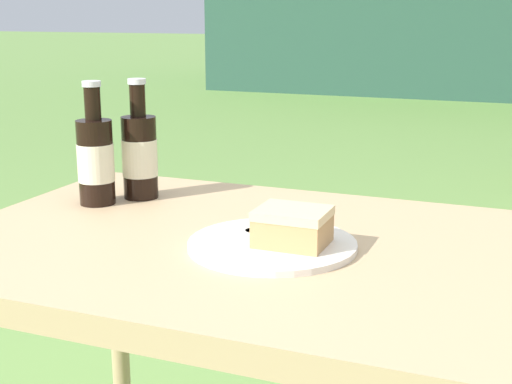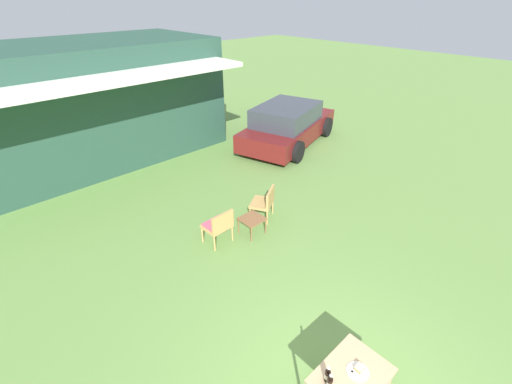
{
  "view_description": "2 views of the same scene",
  "coord_description": "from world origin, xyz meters",
  "px_view_note": "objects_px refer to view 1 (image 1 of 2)",
  "views": [
    {
      "loc": [
        0.43,
        -0.98,
        1.06
      ],
      "look_at": [
        0.0,
        0.1,
        0.76
      ],
      "focal_mm": 50.0,
      "sensor_mm": 36.0,
      "label": 1
    },
    {
      "loc": [
        -2.37,
        -0.93,
        4.49
      ],
      "look_at": [
        1.79,
        3.52,
        0.9
      ],
      "focal_mm": 24.0,
      "sensor_mm": 36.0,
      "label": 2
    }
  ],
  "objects_px": {
    "patio_table": "(233,282)",
    "cola_bottle_near": "(140,154)",
    "cola_bottle_far": "(96,159)",
    "cake_on_plate": "(281,237)"
  },
  "relations": [
    {
      "from": "cola_bottle_near",
      "to": "cola_bottle_far",
      "type": "bearing_deg",
      "value": -127.25
    },
    {
      "from": "cake_on_plate",
      "to": "cola_bottle_far",
      "type": "height_order",
      "value": "cola_bottle_far"
    },
    {
      "from": "cake_on_plate",
      "to": "cola_bottle_near",
      "type": "height_order",
      "value": "cola_bottle_near"
    },
    {
      "from": "patio_table",
      "to": "cola_bottle_near",
      "type": "height_order",
      "value": "cola_bottle_near"
    },
    {
      "from": "cake_on_plate",
      "to": "cola_bottle_far",
      "type": "relative_size",
      "value": 1.13
    },
    {
      "from": "cola_bottle_near",
      "to": "cola_bottle_far",
      "type": "xyz_separation_m",
      "value": [
        -0.05,
        -0.07,
        0.0
      ]
    },
    {
      "from": "patio_table",
      "to": "cola_bottle_far",
      "type": "height_order",
      "value": "cola_bottle_far"
    },
    {
      "from": "cake_on_plate",
      "to": "cola_bottle_near",
      "type": "xyz_separation_m",
      "value": [
        -0.35,
        0.19,
        0.07
      ]
    },
    {
      "from": "cola_bottle_near",
      "to": "cola_bottle_far",
      "type": "distance_m",
      "value": 0.09
    },
    {
      "from": "patio_table",
      "to": "cola_bottle_far",
      "type": "xyz_separation_m",
      "value": [
        -0.31,
        0.09,
        0.16
      ]
    }
  ]
}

